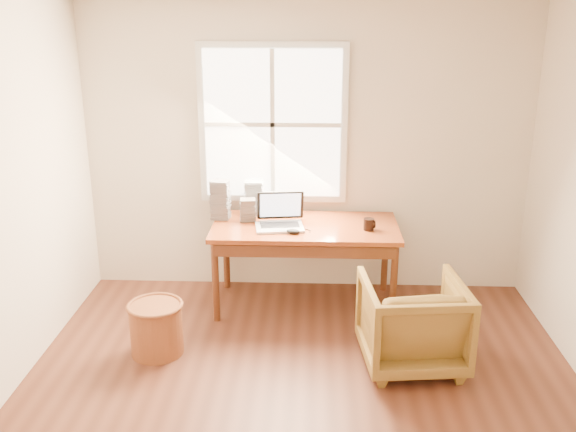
# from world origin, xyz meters

# --- Properties ---
(room_shell) EXTENTS (4.04, 4.54, 2.64)m
(room_shell) POSITION_xyz_m (-0.02, 0.16, 1.32)
(room_shell) COLOR #572D1E
(room_shell) RESTS_ON ground
(desk) EXTENTS (1.60, 0.80, 0.04)m
(desk) POSITION_xyz_m (0.00, 1.80, 0.73)
(desk) COLOR brown
(desk) RESTS_ON room_shell
(armchair) EXTENTS (0.80, 0.81, 0.68)m
(armchair) POSITION_xyz_m (0.81, 0.84, 0.34)
(armchair) COLOR olive
(armchair) RESTS_ON room_shell
(wicker_stool) EXTENTS (0.43, 0.43, 0.40)m
(wicker_stool) POSITION_xyz_m (-1.12, 0.92, 0.20)
(wicker_stool) COLOR brown
(wicker_stool) RESTS_ON room_shell
(laptop) EXTENTS (0.40, 0.42, 0.27)m
(laptop) POSITION_xyz_m (-0.22, 1.70, 0.88)
(laptop) COLOR silver
(laptop) RESTS_ON desk
(mouse) EXTENTS (0.13, 0.09, 0.04)m
(mouse) POSITION_xyz_m (-0.10, 1.58, 0.77)
(mouse) COLOR black
(mouse) RESTS_ON desk
(coffee_mug) EXTENTS (0.12, 0.12, 0.10)m
(coffee_mug) POSITION_xyz_m (0.54, 1.70, 0.80)
(coffee_mug) COLOR black
(coffee_mug) RESTS_ON desk
(cd_stack_a) EXTENTS (0.16, 0.14, 0.31)m
(cd_stack_a) POSITION_xyz_m (-0.46, 2.09, 0.91)
(cd_stack_a) COLOR silver
(cd_stack_a) RESTS_ON desk
(cd_stack_b) EXTENTS (0.14, 0.13, 0.20)m
(cd_stack_b) POSITION_xyz_m (-0.51, 1.90, 0.85)
(cd_stack_b) COLOR #2A2A30
(cd_stack_b) RESTS_ON desk
(cd_stack_c) EXTENTS (0.17, 0.15, 0.35)m
(cd_stack_c) POSITION_xyz_m (-0.75, 1.95, 0.92)
(cd_stack_c) COLOR #9695A1
(cd_stack_c) RESTS_ON desk
(cd_stack_d) EXTENTS (0.16, 0.14, 0.20)m
(cd_stack_d) POSITION_xyz_m (-0.31, 2.08, 0.85)
(cd_stack_d) COLOR silver
(cd_stack_d) RESTS_ON desk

